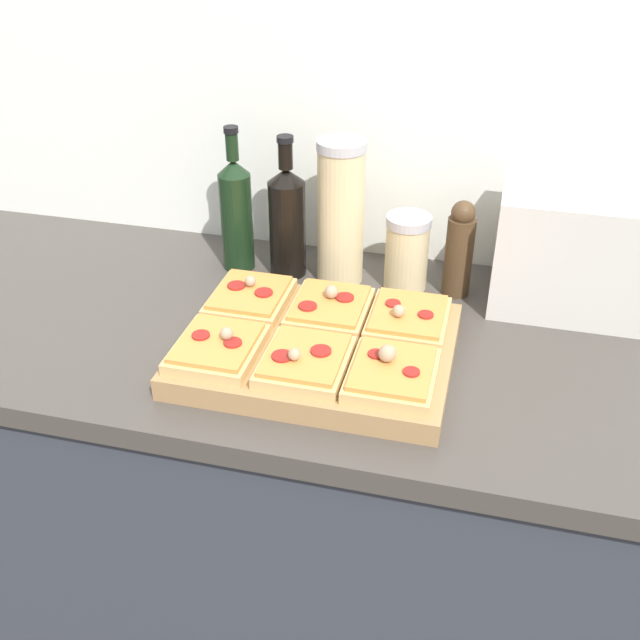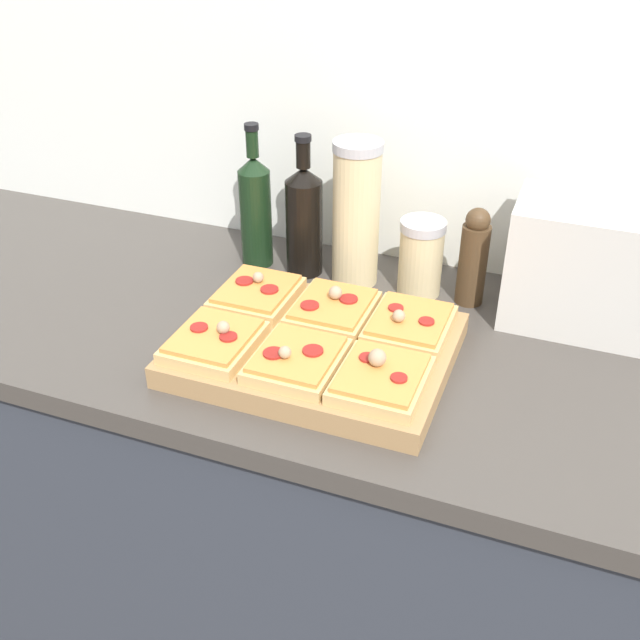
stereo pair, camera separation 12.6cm
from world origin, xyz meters
TOP-DOWN VIEW (x-y plane):
  - wall_back at (0.00, 0.67)m, footprint 6.00×0.06m
  - kitchen_counter at (0.00, 0.32)m, footprint 2.63×0.67m
  - cutting_board at (-0.00, 0.23)m, footprint 0.45×0.35m
  - pizza_slice_back_left at (-0.15, 0.32)m, footprint 0.13×0.15m
  - pizza_slice_back_center at (-0.00, 0.31)m, footprint 0.13×0.15m
  - pizza_slice_back_right at (0.14, 0.31)m, footprint 0.13×0.15m
  - pizza_slice_front_left at (-0.15, 0.15)m, footprint 0.13×0.15m
  - pizza_slice_front_center at (-0.00, 0.15)m, footprint 0.13×0.15m
  - pizza_slice_front_right at (0.14, 0.15)m, footprint 0.13×0.15m
  - olive_oil_bottle at (-0.24, 0.52)m, footprint 0.06×0.06m
  - wine_bottle at (-0.14, 0.52)m, footprint 0.07×0.07m
  - grain_jar_tall at (-0.03, 0.52)m, footprint 0.09×0.09m
  - grain_jar_short at (0.10, 0.52)m, footprint 0.09×0.09m
  - pepper_mill at (0.20, 0.52)m, footprint 0.05×0.05m
  - toaster_oven at (0.40, 0.52)m, footprint 0.30×0.17m

SIDE VIEW (x-z plane):
  - kitchen_counter at x=0.00m, z-range 0.00..0.90m
  - cutting_board at x=0.00m, z-range 0.90..0.94m
  - pizza_slice_back_left at x=-0.15m, z-range 0.93..0.98m
  - pizza_slice_back_right at x=0.14m, z-range 0.93..0.98m
  - pizza_slice_front_center at x=0.00m, z-range 0.93..0.98m
  - pizza_slice_front_left at x=-0.15m, z-range 0.93..0.98m
  - pizza_slice_back_center at x=0.00m, z-range 0.93..0.98m
  - pizza_slice_front_right at x=0.14m, z-range 0.92..0.98m
  - grain_jar_short at x=0.10m, z-range 0.90..1.05m
  - pepper_mill at x=0.20m, z-range 0.90..1.09m
  - toaster_oven at x=0.40m, z-range 0.90..1.13m
  - wine_bottle at x=-0.14m, z-range 0.87..1.16m
  - olive_oil_bottle at x=-0.24m, z-range 0.87..1.17m
  - grain_jar_tall at x=-0.03m, z-range 0.90..1.19m
  - wall_back at x=0.00m, z-range 0.00..2.50m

